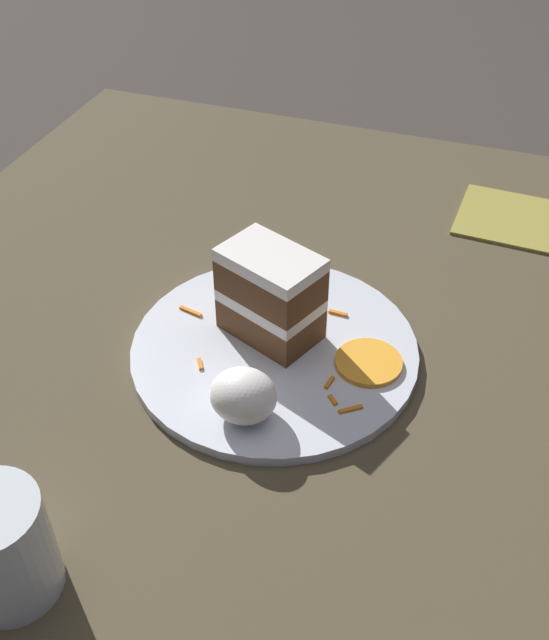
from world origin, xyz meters
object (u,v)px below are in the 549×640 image
object	(u,v)px
menu_card	(541,224)
drinking_glass	(3,553)
plate	(274,349)
cream_dollop	(243,396)
cake_slice	(271,295)
orange_garnish	(369,362)

from	to	relation	value
menu_card	drinking_glass	bearing A→B (deg)	154.71
plate	drinking_glass	distance (m)	0.33
plate	menu_card	distance (m)	0.41
cream_dollop	drinking_glass	distance (m)	0.24
plate	menu_card	size ratio (longest dim) A/B	1.42
menu_card	cream_dollop	bearing A→B (deg)	154.13
drinking_glass	cake_slice	bearing A→B (deg)	-105.68
cream_dollop	menu_card	bearing A→B (deg)	-118.75
cream_dollop	menu_card	size ratio (longest dim) A/B	0.30
drinking_glass	menu_card	distance (m)	0.73
plate	cream_dollop	distance (m)	0.10
plate	cake_slice	xyz separation A→B (m)	(0.01, -0.02, 0.05)
cake_slice	orange_garnish	world-z (taller)	cake_slice
orange_garnish	drinking_glass	xyz separation A→B (m)	(0.20, 0.31, 0.03)
orange_garnish	drinking_glass	bearing A→B (deg)	57.42
cream_dollop	orange_garnish	world-z (taller)	cream_dollop
cake_slice	menu_card	xyz separation A→B (m)	(-0.25, -0.32, -0.06)
drinking_glass	menu_card	bearing A→B (deg)	-118.18
plate	drinking_glass	world-z (taller)	drinking_glass
plate	cake_slice	world-z (taller)	cake_slice
cake_slice	orange_garnish	distance (m)	0.12
cake_slice	cream_dollop	world-z (taller)	cake_slice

